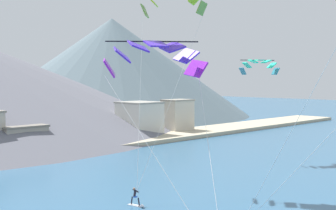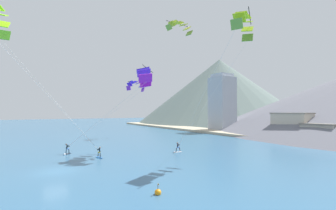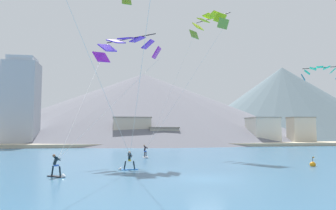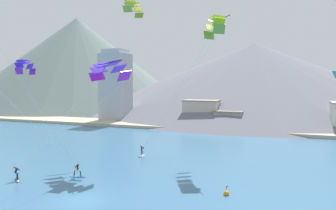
# 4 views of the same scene
# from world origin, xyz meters

# --- Properties ---
(ground_plane) EXTENTS (400.00, 400.00, 0.00)m
(ground_plane) POSITION_xyz_m (0.00, 0.00, 0.00)
(ground_plane) COLOR #336084
(kitesurfer_near_lead) EXTENTS (0.65, 1.78, 1.72)m
(kitesurfer_near_lead) POSITION_xyz_m (-2.61, 18.38, 0.49)
(kitesurfer_near_lead) COLOR white
(kitesurfer_near_lead) RESTS_ON ground
(kitesurfer_near_trail) EXTENTS (1.60, 1.41, 1.75)m
(kitesurfer_near_trail) POSITION_xyz_m (-10.46, 2.51, 0.52)
(kitesurfer_near_trail) COLOR black
(kitesurfer_near_trail) RESTS_ON ground
(kitesurfer_mid_center) EXTENTS (1.77, 0.62, 1.70)m
(kitesurfer_mid_center) POSITION_xyz_m (-5.32, 6.18, 0.47)
(kitesurfer_mid_center) COLOR #337FDB
(kitesurfer_mid_center) RESTS_ON ground
(parafoil_kite_near_lead) EXTENTS (12.24, 8.32, 19.36)m
(parafoil_kite_near_lead) POSITION_xyz_m (7.12, 23.38, 19.43)
(parafoil_kite_near_lead) COLOR olive
(parafoil_kite_near_trail) EXTENTS (9.13, 13.68, 12.64)m
(parafoil_kite_near_trail) POSITION_xyz_m (-5.16, 13.48, 12.80)
(parafoil_kite_near_trail) COLOR purple
(parafoil_kite_distant_high_outer) EXTENTS (5.57, 4.03, 2.11)m
(parafoil_kite_distant_high_outer) POSITION_xyz_m (26.05, 24.93, 12.94)
(parafoil_kite_distant_high_outer) COLOR teal
(race_marker_buoy) EXTENTS (0.56, 0.56, 1.02)m
(race_marker_buoy) POSITION_xyz_m (12.27, 6.30, 0.16)
(race_marker_buoy) COLOR orange
(race_marker_buoy) RESTS_ON ground
(shoreline_strip) EXTENTS (180.00, 10.00, 0.70)m
(shoreline_strip) POSITION_xyz_m (0.00, 49.19, 0.35)
(shoreline_strip) COLOR #BCAD8E
(shoreline_strip) RESTS_ON ground
(shore_building_harbour_front) EXTENTS (8.81, 5.12, 6.54)m
(shore_building_harbour_front) POSITION_xyz_m (-2.65, 53.25, 3.28)
(shore_building_harbour_front) COLOR beige
(shore_building_harbour_front) RESTS_ON ground
(shore_building_promenade_mid) EXTENTS (5.97, 4.21, 6.83)m
(shore_building_promenade_mid) POSITION_xyz_m (39.40, 53.00, 3.43)
(shore_building_promenade_mid) COLOR beige
(shore_building_promenade_mid) RESTS_ON ground
(shore_building_quay_east) EXTENTS (6.59, 7.19, 6.70)m
(shore_building_quay_east) POSITION_xyz_m (29.43, 53.48, 3.36)
(shore_building_quay_east) COLOR silver
(shore_building_quay_east) RESTS_ON ground
(shore_building_quay_west) EXTENTS (6.86, 7.03, 4.22)m
(shore_building_quay_west) POSITION_xyz_m (4.44, 52.86, 2.12)
(shore_building_quay_west) COLOR #A89E8E
(shore_building_quay_west) RESTS_ON ground
(highrise_tower) EXTENTS (7.00, 7.00, 19.83)m
(highrise_tower) POSITION_xyz_m (-27.24, 54.22, 9.71)
(highrise_tower) COLOR #A8ADB7
(highrise_tower) RESTS_ON ground
(mountain_peak_west_ridge) EXTENTS (127.98, 127.98, 25.79)m
(mountain_peak_west_ridge) POSITION_xyz_m (4.22, 105.03, 12.90)
(mountain_peak_west_ridge) COLOR slate
(mountain_peak_west_ridge) RESTS_ON ground
(mountain_peak_central_summit) EXTENTS (82.22, 82.22, 29.05)m
(mountain_peak_central_summit) POSITION_xyz_m (59.99, 99.49, 14.52)
(mountain_peak_central_summit) COLOR slate
(mountain_peak_central_summit) RESTS_ON ground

